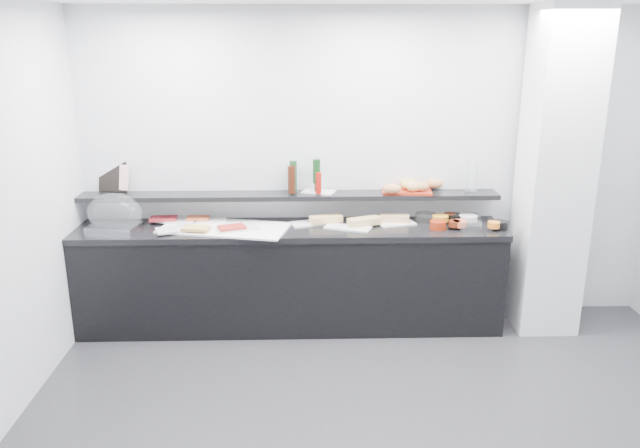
{
  "coord_description": "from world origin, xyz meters",
  "views": [
    {
      "loc": [
        -0.58,
        -3.35,
        2.44
      ],
      "look_at": [
        -0.45,
        1.45,
        1.0
      ],
      "focal_mm": 35.0,
      "sensor_mm": 36.0,
      "label": 1
    }
  ],
  "objects_px": {
    "carafe": "(472,176)",
    "bread_tray": "(407,191)",
    "cloche_base": "(114,227)",
    "condiment_tray": "(319,192)",
    "framed_print": "(113,177)",
    "sandwich_plate_mid": "(348,228)"
  },
  "relations": [
    {
      "from": "carafe",
      "to": "bread_tray",
      "type": "bearing_deg",
      "value": 174.91
    },
    {
      "from": "cloche_base",
      "to": "condiment_tray",
      "type": "height_order",
      "value": "condiment_tray"
    },
    {
      "from": "condiment_tray",
      "to": "cloche_base",
      "type": "bearing_deg",
      "value": -151.97
    },
    {
      "from": "sandwich_plate_mid",
      "to": "bread_tray",
      "type": "height_order",
      "value": "bread_tray"
    },
    {
      "from": "cloche_base",
      "to": "carafe",
      "type": "bearing_deg",
      "value": 14.22
    },
    {
      "from": "framed_print",
      "to": "condiment_tray",
      "type": "distance_m",
      "value": 1.79
    },
    {
      "from": "condiment_tray",
      "to": "carafe",
      "type": "height_order",
      "value": "carafe"
    },
    {
      "from": "sandwich_plate_mid",
      "to": "carafe",
      "type": "height_order",
      "value": "carafe"
    },
    {
      "from": "cloche_base",
      "to": "carafe",
      "type": "height_order",
      "value": "carafe"
    },
    {
      "from": "bread_tray",
      "to": "carafe",
      "type": "distance_m",
      "value": 0.57
    },
    {
      "from": "sandwich_plate_mid",
      "to": "framed_print",
      "type": "xyz_separation_m",
      "value": [
        -2.02,
        0.36,
        0.37
      ]
    },
    {
      "from": "cloche_base",
      "to": "sandwich_plate_mid",
      "type": "bearing_deg",
      "value": 9.61
    },
    {
      "from": "sandwich_plate_mid",
      "to": "cloche_base",
      "type": "bearing_deg",
      "value": -160.84
    },
    {
      "from": "bread_tray",
      "to": "carafe",
      "type": "height_order",
      "value": "carafe"
    },
    {
      "from": "condiment_tray",
      "to": "carafe",
      "type": "relative_size",
      "value": 0.91
    },
    {
      "from": "cloche_base",
      "to": "framed_print",
      "type": "height_order",
      "value": "framed_print"
    },
    {
      "from": "sandwich_plate_mid",
      "to": "condiment_tray",
      "type": "relative_size",
      "value": 1.41
    },
    {
      "from": "framed_print",
      "to": "bread_tray",
      "type": "relative_size",
      "value": 0.62
    },
    {
      "from": "sandwich_plate_mid",
      "to": "framed_print",
      "type": "distance_m",
      "value": 2.09
    },
    {
      "from": "framed_print",
      "to": "condiment_tray",
      "type": "relative_size",
      "value": 0.96
    },
    {
      "from": "sandwich_plate_mid",
      "to": "bread_tray",
      "type": "xyz_separation_m",
      "value": [
        0.53,
        0.27,
        0.25
      ]
    },
    {
      "from": "framed_print",
      "to": "sandwich_plate_mid",
      "type": "bearing_deg",
      "value": -2.94
    }
  ]
}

